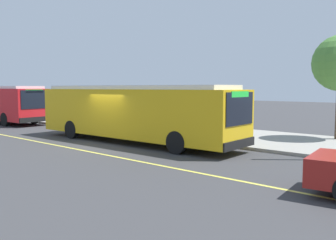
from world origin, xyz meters
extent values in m
plane|color=#38383A|center=(0.00, 0.00, 0.00)|extent=(120.00, 120.00, 0.00)
cube|color=gray|center=(0.00, 6.00, 0.07)|extent=(44.00, 6.40, 0.15)
cube|color=#E0D64C|center=(0.00, -2.20, 0.00)|extent=(36.00, 0.14, 0.01)
cube|color=gold|center=(0.53, 1.00, 1.55)|extent=(12.38, 2.89, 2.40)
cube|color=silver|center=(0.53, 1.00, 2.85)|extent=(11.38, 2.61, 0.20)
cube|color=black|center=(6.70, 1.17, 1.98)|extent=(0.10, 2.17, 1.34)
cube|color=black|center=(0.50, 2.29, 1.84)|extent=(10.83, 0.34, 1.06)
cube|color=black|center=(0.50, 2.29, 0.57)|extent=(11.69, 0.36, 0.28)
cube|color=#26D83F|center=(6.71, 1.17, 2.57)|extent=(0.07, 1.40, 0.24)
cube|color=black|center=(6.72, 1.17, 0.53)|extent=(0.15, 2.50, 0.36)
cylinder|color=black|center=(4.31, 2.26, 0.50)|extent=(1.01, 0.31, 1.00)
cylinder|color=black|center=(4.38, -0.05, 0.50)|extent=(1.01, 0.31, 1.00)
cylinder|color=black|center=(-3.19, 2.05, 0.50)|extent=(1.01, 0.31, 1.00)
cylinder|color=black|center=(-3.13, -0.26, 0.50)|extent=(1.01, 0.31, 1.00)
cube|color=black|center=(-10.28, 1.43, 1.98)|extent=(0.17, 2.17, 1.34)
cube|color=black|center=(-15.83, 2.38, 1.84)|extent=(9.60, 0.62, 1.06)
cube|color=white|center=(-15.83, 2.39, 0.57)|extent=(10.37, 0.66, 0.28)
cube|color=#26D83F|center=(-10.27, 1.43, 2.57)|extent=(0.11, 1.40, 0.24)
cube|color=black|center=(-10.26, 1.43, 0.53)|extent=(0.23, 2.50, 0.36)
cylinder|color=black|center=(-12.43, 2.45, 0.50)|extent=(1.02, 0.34, 1.00)
cylinder|color=black|center=(-12.30, 0.15, 0.50)|extent=(1.02, 0.34, 1.00)
cylinder|color=#333338|center=(1.80, 6.40, 1.35)|extent=(0.10, 0.10, 2.40)
cylinder|color=#333338|center=(1.80, 5.10, 1.35)|extent=(0.10, 0.10, 2.40)
cylinder|color=#333338|center=(-0.80, 6.40, 1.35)|extent=(0.10, 0.10, 2.40)
cylinder|color=#333338|center=(-0.80, 5.10, 1.35)|extent=(0.10, 0.10, 2.40)
cube|color=#333338|center=(0.50, 5.75, 2.59)|extent=(2.90, 1.60, 0.08)
cube|color=#4C606B|center=(0.50, 6.40, 1.35)|extent=(2.47, 0.04, 2.16)
cube|color=navy|center=(-0.80, 5.75, 1.30)|extent=(0.06, 1.11, 1.82)
cube|color=brown|center=(0.68, 5.72, 0.60)|extent=(1.60, 0.44, 0.06)
cube|color=brown|center=(0.68, 5.96, 0.88)|extent=(1.60, 0.05, 0.44)
cube|color=#333338|center=(-0.04, 5.72, 0.38)|extent=(0.08, 0.40, 0.45)
cube|color=#333338|center=(1.40, 5.72, 0.38)|extent=(0.08, 0.40, 0.45)
cylinder|color=#333338|center=(2.46, 3.65, 1.55)|extent=(0.07, 0.07, 2.80)
cube|color=white|center=(2.46, 3.63, 2.65)|extent=(0.44, 0.03, 0.56)
cube|color=red|center=(2.46, 3.62, 2.65)|extent=(0.40, 0.01, 0.16)
camera|label=1|loc=(14.21, -11.73, 2.84)|focal=38.61mm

